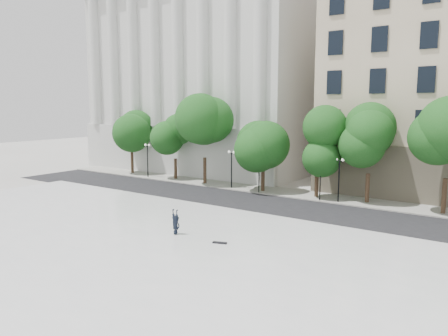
{
  "coord_description": "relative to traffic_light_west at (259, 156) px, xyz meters",
  "views": [
    {
      "loc": [
        19.41,
        -14.12,
        8.58
      ],
      "look_at": [
        2.52,
        10.0,
        4.34
      ],
      "focal_mm": 35.0,
      "sensor_mm": 36.0,
      "label": 1
    }
  ],
  "objects": [
    {
      "name": "ground",
      "position": [
        1.91,
        -22.3,
        -3.67
      ],
      "size": [
        160.0,
        160.0,
        0.0
      ],
      "primitive_type": "plane",
      "color": "beige",
      "rests_on": "ground"
    },
    {
      "name": "street",
      "position": [
        1.91,
        -4.3,
        -3.66
      ],
      "size": [
        60.0,
        8.0,
        0.02
      ],
      "primitive_type": "cube",
      "color": "black",
      "rests_on": "ground"
    },
    {
      "name": "traffic_light_west",
      "position": [
        0.0,
        0.0,
        0.0
      ],
      "size": [
        0.62,
        1.71,
        4.18
      ],
      "color": "black",
      "rests_on": "ground"
    },
    {
      "name": "person_lying",
      "position": [
        3.42,
        -16.19,
        -3.0
      ],
      "size": [
        0.64,
        1.64,
        0.44
      ],
      "primitive_type": "imported",
      "rotation": [
        -1.54,
        0.0,
        0.04
      ],
      "color": "black",
      "rests_on": "plaza"
    },
    {
      "name": "skateboard",
      "position": [
        6.78,
        -16.09,
        -3.18
      ],
      "size": [
        0.87,
        0.49,
        0.09
      ],
      "primitive_type": "cube",
      "rotation": [
        0.0,
        0.0,
        0.34
      ],
      "color": "black",
      "rests_on": "plaza"
    },
    {
      "name": "street_trees",
      "position": [
        1.46,
        1.32,
        1.4
      ],
      "size": [
        46.14,
        5.27,
        7.75
      ],
      "color": "#382619",
      "rests_on": "ground"
    },
    {
      "name": "building_west",
      "position": [
        -15.09,
        16.27,
        9.21
      ],
      "size": [
        31.5,
        27.65,
        25.6
      ],
      "color": "beige",
      "rests_on": "ground"
    },
    {
      "name": "far_sidewalk",
      "position": [
        1.91,
        1.7,
        -3.61
      ],
      "size": [
        60.0,
        4.0,
        0.12
      ],
      "primitive_type": "cube",
      "color": "#ABA99E",
      "rests_on": "ground"
    },
    {
      "name": "traffic_light_east",
      "position": [
        6.34,
        0.0,
        0.07
      ],
      "size": [
        0.62,
        1.88,
        4.24
      ],
      "color": "black",
      "rests_on": "ground"
    },
    {
      "name": "plaza",
      "position": [
        1.91,
        -19.3,
        -3.45
      ],
      "size": [
        44.0,
        22.0,
        0.45
      ],
      "primitive_type": "cube",
      "color": "silver",
      "rests_on": "ground"
    },
    {
      "name": "lamp_posts",
      "position": [
        2.67,
        0.3,
        -0.81
      ],
      "size": [
        37.14,
        0.28,
        4.37
      ],
      "color": "black",
      "rests_on": "ground"
    }
  ]
}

